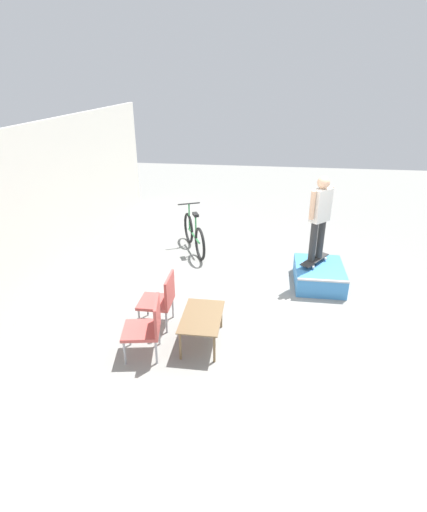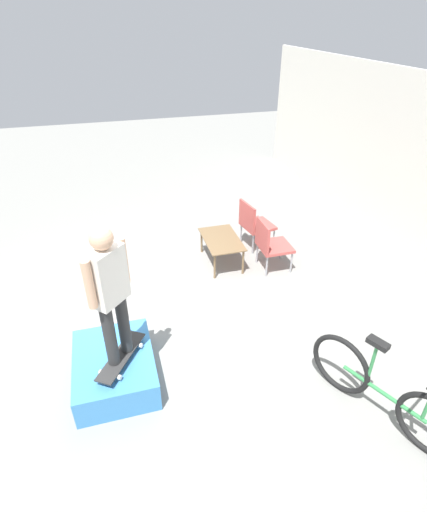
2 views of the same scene
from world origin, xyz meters
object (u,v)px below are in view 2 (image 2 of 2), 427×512
object	(u,v)px
skate_ramp_box	(115,367)
patio_chair_right	(270,243)
coffee_table	(222,241)
bicycle	(383,391)
skateboard_on_ramp	(121,356)
person_skater	(110,288)
patio_chair_left	(254,222)

from	to	relation	value
skate_ramp_box	patio_chair_right	xyz separation A→B (m)	(-1.75, 2.67, 0.31)
skate_ramp_box	patio_chair_right	bearing A→B (deg)	123.16
coffee_table	bicycle	bearing A→B (deg)	12.08
patio_chair_right	bicycle	distance (m)	3.04
skate_ramp_box	skateboard_on_ramp	distance (m)	0.31
person_skater	coffee_table	distance (m)	3.09
patio_chair_left	patio_chair_right	size ratio (longest dim) A/B	1.00
skate_ramp_box	skateboard_on_ramp	xyz separation A→B (m)	(0.12, 0.10, 0.27)
patio_chair_left	patio_chair_right	xyz separation A→B (m)	(0.77, -0.00, 0.00)
skateboard_on_ramp	patio_chair_right	distance (m)	3.18
skateboard_on_ramp	coffee_table	world-z (taller)	skateboard_on_ramp
coffee_table	patio_chair_left	bearing A→B (deg)	117.54
patio_chair_right	bicycle	world-z (taller)	bicycle
skate_ramp_box	bicycle	size ratio (longest dim) A/B	0.73
person_skater	bicycle	size ratio (longest dim) A/B	0.99
skate_ramp_box	coffee_table	xyz separation A→B (m)	(-2.14, 1.95, 0.23)
skateboard_on_ramp	bicycle	bearing A→B (deg)	99.26
person_skater	bicycle	bearing A→B (deg)	110.97
bicycle	patio_chair_right	bearing A→B (deg)	155.64
person_skater	bicycle	xyz separation A→B (m)	(1.17, 2.59, -1.03)
skate_ramp_box	patio_chair_left	bearing A→B (deg)	133.24
skate_ramp_box	coffee_table	distance (m)	2.91
coffee_table	patio_chair_left	distance (m)	0.82
skate_ramp_box	person_skater	bearing A→B (deg)	39.80
skateboard_on_ramp	bicycle	distance (m)	2.84
patio_chair_left	patio_chair_right	bearing A→B (deg)	170.10
person_skater	patio_chair_right	size ratio (longest dim) A/B	1.82
skateboard_on_ramp	patio_chair_right	bearing A→B (deg)	159.53
skateboard_on_ramp	person_skater	bearing A→B (deg)	60.17
coffee_table	bicycle	size ratio (longest dim) A/B	0.59
skate_ramp_box	patio_chair_left	xyz separation A→B (m)	(-2.52, 2.68, 0.31)
skateboard_on_ramp	person_skater	world-z (taller)	person_skater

